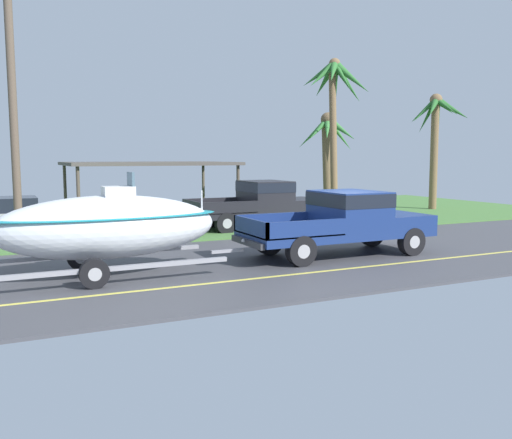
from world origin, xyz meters
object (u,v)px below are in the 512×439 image
(boat_on_trailer, at_px, (107,227))
(carport_awning, at_px, (149,165))
(pickup_truck_towing, at_px, (348,219))
(palm_tree_near_left, at_px, (436,123))
(palm_tree_mid, at_px, (334,93))
(parked_pickup_background, at_px, (264,202))
(utility_pole, at_px, (13,105))
(palm_tree_near_right, at_px, (328,142))
(parked_sedan_near, at_px, (6,217))

(boat_on_trailer, height_order, carport_awning, carport_awning)
(boat_on_trailer, bearing_deg, carport_awning, 70.85)
(pickup_truck_towing, xyz_separation_m, boat_on_trailer, (-6.79, 0.00, 0.16))
(boat_on_trailer, xyz_separation_m, palm_tree_near_left, (18.65, 9.05, 3.36))
(palm_tree_mid, bearing_deg, parked_pickup_background, -158.70)
(carport_awning, xyz_separation_m, utility_pole, (-5.71, -6.43, 1.86))
(carport_awning, bearing_deg, palm_tree_near_right, -10.42)
(palm_tree_near_left, bearing_deg, pickup_truck_towing, -142.66)
(palm_tree_near_right, bearing_deg, carport_awning, 169.58)
(parked_pickup_background, xyz_separation_m, palm_tree_mid, (4.34, 1.69, 4.61))
(boat_on_trailer, bearing_deg, palm_tree_mid, 34.61)
(parked_sedan_near, relative_size, palm_tree_near_right, 0.87)
(pickup_truck_towing, height_order, palm_tree_near_left, palm_tree_near_left)
(palm_tree_near_left, distance_m, palm_tree_mid, 7.26)
(palm_tree_near_right, bearing_deg, palm_tree_near_left, -7.60)
(parked_sedan_near, relative_size, carport_awning, 0.59)
(carport_awning, relative_size, palm_tree_near_right, 1.46)
(pickup_truck_towing, bearing_deg, utility_pole, 149.56)
(palm_tree_near_right, bearing_deg, palm_tree_mid, -116.67)
(parked_sedan_near, height_order, palm_tree_near_left, palm_tree_near_left)
(carport_awning, distance_m, palm_tree_near_right, 8.74)
(palm_tree_mid, bearing_deg, parked_sedan_near, 178.60)
(pickup_truck_towing, height_order, utility_pole, utility_pole)
(pickup_truck_towing, height_order, parked_pickup_background, parked_pickup_background)
(carport_awning, distance_m, utility_pole, 8.80)
(boat_on_trailer, distance_m, parked_pickup_background, 9.57)
(utility_pole, bearing_deg, carport_awning, 48.39)
(parked_pickup_background, distance_m, palm_tree_near_left, 12.27)
(pickup_truck_towing, relative_size, carport_awning, 0.79)
(palm_tree_near_left, bearing_deg, parked_sedan_near, -177.95)
(parked_pickup_background, height_order, utility_pole, utility_pole)
(palm_tree_near_right, bearing_deg, parked_pickup_background, -145.88)
(carport_awning, bearing_deg, boat_on_trailer, -109.15)
(utility_pole, bearing_deg, boat_on_trailer, -70.87)
(pickup_truck_towing, distance_m, parked_pickup_background, 6.30)
(pickup_truck_towing, bearing_deg, carport_awning, 103.83)
(boat_on_trailer, distance_m, palm_tree_near_left, 21.00)
(parked_pickup_background, height_order, palm_tree_near_left, palm_tree_near_left)
(carport_awning, height_order, palm_tree_mid, palm_tree_mid)
(parked_sedan_near, distance_m, palm_tree_mid, 14.50)
(carport_awning, relative_size, utility_pole, 0.87)
(parked_pickup_background, bearing_deg, palm_tree_mid, 21.30)
(pickup_truck_towing, height_order, boat_on_trailer, boat_on_trailer)
(parked_sedan_near, relative_size, utility_pole, 0.52)
(parked_pickup_background, distance_m, carport_awning, 6.25)
(boat_on_trailer, bearing_deg, palm_tree_near_left, 25.89)
(pickup_truck_towing, xyz_separation_m, palm_tree_near_right, (5.72, 9.87, 2.50))
(pickup_truck_towing, relative_size, palm_tree_near_right, 1.16)
(parked_pickup_background, height_order, carport_awning, carport_awning)
(boat_on_trailer, xyz_separation_m, carport_awning, (3.97, 11.44, 1.28))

